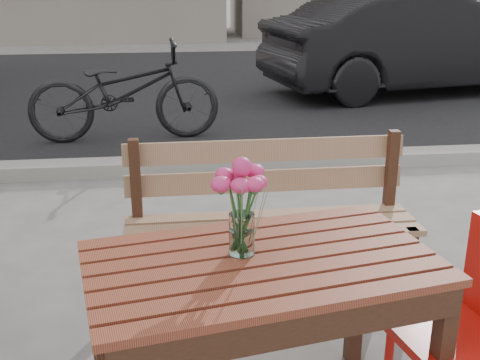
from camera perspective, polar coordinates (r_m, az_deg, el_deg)
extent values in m
cube|color=black|center=(9.15, -4.21, 8.84)|extent=(30.00, 8.00, 0.00)
cube|color=#989790|center=(5.25, -2.12, 1.54)|extent=(30.00, 0.25, 0.12)
cube|color=#5E1F18|center=(2.08, 2.10, -7.84)|extent=(1.30, 0.91, 0.03)
cube|color=black|center=(2.42, -13.14, -14.09)|extent=(0.07, 0.07, 0.70)
cube|color=black|center=(2.69, 10.99, -10.28)|extent=(0.07, 0.07, 0.70)
cube|color=#956A4D|center=(3.00, 3.04, -4.37)|extent=(1.46, 0.40, 0.03)
cube|color=#956A4D|center=(3.11, 2.42, 1.36)|extent=(1.46, 0.04, 0.39)
cube|color=black|center=(2.91, -9.65, -10.30)|extent=(0.05, 0.05, 0.48)
cube|color=black|center=(3.13, 15.72, -8.56)|extent=(0.05, 0.05, 0.48)
cube|color=black|center=(3.12, -9.64, -4.05)|extent=(0.05, 0.05, 0.88)
cube|color=black|center=(3.33, 13.89, -2.86)|extent=(0.05, 0.05, 0.88)
cube|color=red|center=(2.36, 19.78, -14.07)|extent=(0.47, 0.47, 0.04)
cylinder|color=red|center=(2.67, 20.00, -15.39)|extent=(0.03, 0.03, 0.39)
cylinder|color=white|center=(2.07, 0.16, -5.15)|extent=(0.09, 0.09, 0.15)
cylinder|color=#2F6B2D|center=(2.04, 0.16, -3.26)|extent=(0.05, 0.05, 0.30)
imported|color=black|center=(8.97, 16.44, 12.44)|extent=(4.47, 2.27, 1.41)
imported|color=black|center=(6.23, -10.94, 8.23)|extent=(1.94, 0.78, 1.00)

